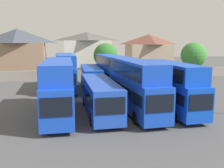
% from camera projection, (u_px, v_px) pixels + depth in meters
% --- Properties ---
extents(ground, '(140.00, 140.00, 0.00)m').
position_uv_depth(ground, '(96.00, 84.00, 41.72)').
color(ground, '#4C4C4F').
extents(depot_boundary_wall, '(56.00, 0.50, 1.80)m').
position_uv_depth(depot_boundary_wall, '(93.00, 74.00, 46.58)').
color(depot_boundary_wall, gray).
rests_on(depot_boundary_wall, ground).
extents(bus_1, '(2.67, 11.25, 5.21)m').
position_uv_depth(bus_1, '(59.00, 85.00, 23.11)').
color(bus_1, blue).
rests_on(bus_1, ground).
extents(bus_2, '(2.84, 11.06, 3.26)m').
position_uv_depth(bus_2, '(100.00, 95.00, 24.02)').
color(bus_2, blue).
rests_on(bus_2, ground).
extents(bus_3, '(3.17, 11.93, 5.14)m').
position_uv_depth(bus_3, '(135.00, 83.00, 24.55)').
color(bus_3, blue).
rests_on(bus_3, ground).
extents(bus_4, '(2.91, 10.68, 4.89)m').
position_uv_depth(bus_4, '(171.00, 84.00, 24.84)').
color(bus_4, blue).
rests_on(bus_4, ground).
extents(bus_5, '(3.02, 10.96, 5.17)m').
position_uv_depth(bus_5, '(65.00, 70.00, 35.90)').
color(bus_5, blue).
rests_on(bus_5, ground).
extents(bus_6, '(2.63, 10.62, 3.30)m').
position_uv_depth(bus_6, '(91.00, 77.00, 36.19)').
color(bus_6, blue).
rests_on(bus_6, ground).
extents(bus_7, '(3.22, 10.54, 4.99)m').
position_uv_depth(bus_7, '(111.00, 70.00, 36.60)').
color(bus_7, blue).
rests_on(bus_7, ground).
extents(bus_8, '(3.40, 11.59, 3.35)m').
position_uv_depth(bus_8, '(135.00, 75.00, 37.45)').
color(bus_8, blue).
rests_on(bus_8, ground).
extents(house_terrace_left, '(11.50, 6.89, 9.63)m').
position_uv_depth(house_terrace_left, '(18.00, 52.00, 52.26)').
color(house_terrace_left, '#9E7A60').
rests_on(house_terrace_left, ground).
extents(house_terrace_centre, '(10.42, 6.50, 9.03)m').
position_uv_depth(house_terrace_centre, '(87.00, 53.00, 55.25)').
color(house_terrace_centre, silver).
rests_on(house_terrace_centre, ground).
extents(house_terrace_right, '(10.02, 7.24, 8.62)m').
position_uv_depth(house_terrace_right, '(148.00, 53.00, 57.19)').
color(house_terrace_right, tan).
rests_on(house_terrace_right, ground).
extents(tree_behind_wall, '(4.84, 4.84, 6.86)m').
position_uv_depth(tree_behind_wall, '(194.00, 55.00, 47.38)').
color(tree_behind_wall, brown).
rests_on(tree_behind_wall, ground).
extents(tree_right_of_lot, '(4.75, 4.75, 6.69)m').
position_uv_depth(tree_right_of_lot, '(106.00, 55.00, 48.93)').
color(tree_right_of_lot, brown).
rests_on(tree_right_of_lot, ground).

